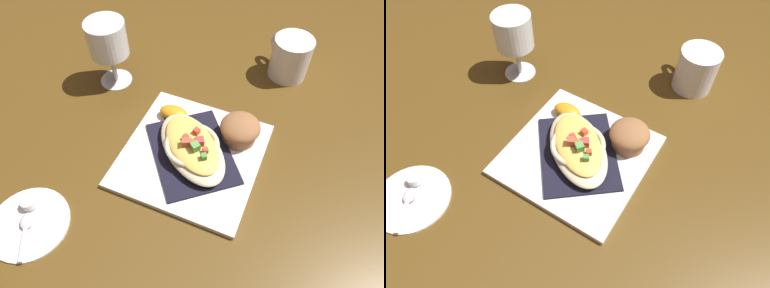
{
  "view_description": "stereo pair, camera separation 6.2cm",
  "coord_description": "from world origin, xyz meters",
  "views": [
    {
      "loc": [
        0.34,
        0.15,
        0.54
      ],
      "look_at": [
        0.0,
        0.0,
        0.04
      ],
      "focal_mm": 32.11,
      "sensor_mm": 36.0,
      "label": 1
    },
    {
      "loc": [
        0.31,
        0.21,
        0.54
      ],
      "look_at": [
        0.0,
        0.0,
        0.04
      ],
      "focal_mm": 32.11,
      "sensor_mm": 36.0,
      "label": 2
    }
  ],
  "objects": [
    {
      "name": "spoon",
      "position": [
        0.24,
        -0.19,
        0.01
      ],
      "size": [
        0.08,
        0.06,
        0.01
      ],
      "color": "silver",
      "rests_on": "creamer_saucer"
    },
    {
      "name": "square_plate",
      "position": [
        0.0,
        0.0,
        0.01
      ],
      "size": [
        0.26,
        0.26,
        0.01
      ],
      "primitive_type": "cube",
      "rotation": [
        0.0,
        0.0,
        0.02
      ],
      "color": "white",
      "rests_on": "ground_plane"
    },
    {
      "name": "orange_garnish",
      "position": [
        -0.07,
        -0.07,
        0.02
      ],
      "size": [
        0.05,
        0.06,
        0.03
      ],
      "color": "#58125E",
      "rests_on": "square_plate"
    },
    {
      "name": "ground_plane",
      "position": [
        0.0,
        0.0,
        0.0
      ],
      "size": [
        2.6,
        2.6,
        0.0
      ],
      "primitive_type": "plane",
      "color": "#543B15"
    },
    {
      "name": "stemmed_glass",
      "position": [
        -0.13,
        -0.24,
        0.1
      ],
      "size": [
        0.08,
        0.08,
        0.15
      ],
      "color": "white",
      "rests_on": "ground_plane"
    },
    {
      "name": "gratin_dish",
      "position": [
        0.0,
        0.0,
        0.03
      ],
      "size": [
        0.19,
        0.2,
        0.05
      ],
      "color": "beige",
      "rests_on": "folded_napkin"
    },
    {
      "name": "creamer_saucer",
      "position": [
        0.24,
        -0.19,
        0.0
      ],
      "size": [
        0.13,
        0.13,
        0.01
      ],
      "primitive_type": "cylinder",
      "color": "white",
      "rests_on": "ground_plane"
    },
    {
      "name": "creamer_cup_0",
      "position": [
        0.21,
        -0.21,
        0.02
      ],
      "size": [
        0.02,
        0.02,
        0.02
      ],
      "primitive_type": "cylinder",
      "color": "white",
      "rests_on": "creamer_saucer"
    },
    {
      "name": "folded_napkin",
      "position": [
        0.0,
        0.0,
        0.01
      ],
      "size": [
        0.23,
        0.22,
        0.0
      ],
      "primitive_type": "cube",
      "rotation": [
        0.0,
        0.0,
        0.7
      ],
      "color": "black",
      "rests_on": "square_plate"
    },
    {
      "name": "coffee_mug",
      "position": [
        -0.3,
        0.1,
        0.04
      ],
      "size": [
        0.1,
        0.1,
        0.09
      ],
      "color": "white",
      "rests_on": "ground_plane"
    },
    {
      "name": "muffin",
      "position": [
        -0.07,
        0.07,
        0.04
      ],
      "size": [
        0.08,
        0.08,
        0.05
      ],
      "color": "#94623F",
      "rests_on": "square_plate"
    }
  ]
}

